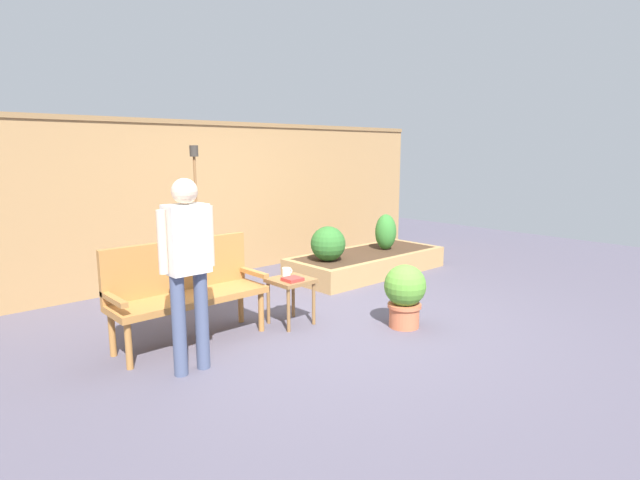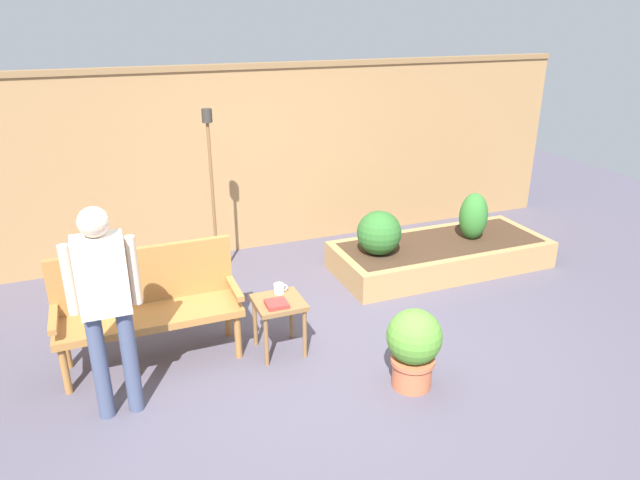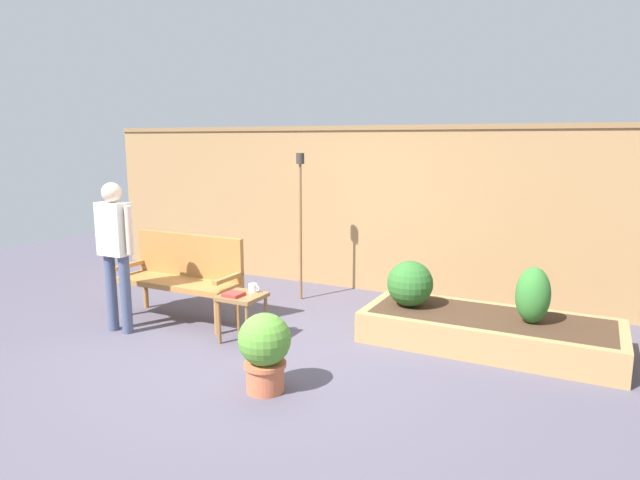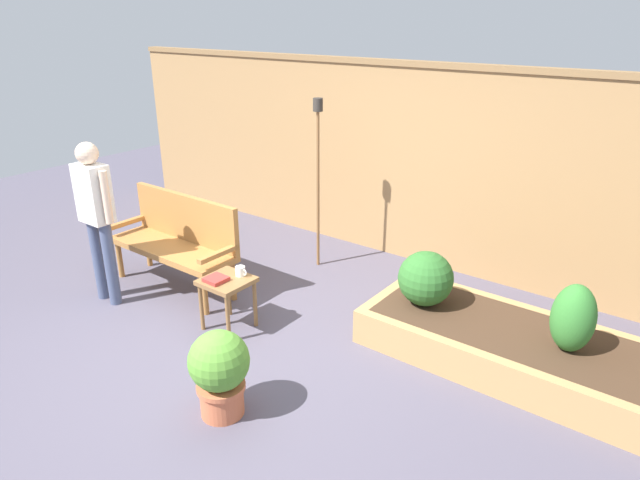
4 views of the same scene
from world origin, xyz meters
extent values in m
plane|color=#514C5B|center=(0.00, 0.00, 0.00)|extent=(14.00, 14.00, 0.00)
cube|color=#A37A4C|center=(0.00, 2.60, 1.05)|extent=(8.40, 0.10, 2.10)
cube|color=olive|center=(0.00, 2.60, 2.13)|extent=(8.40, 0.14, 0.06)
cylinder|color=#A87038|center=(-0.72, 0.64, 0.20)|extent=(0.06, 0.06, 0.40)
cylinder|color=#A87038|center=(-0.72, 0.28, 0.20)|extent=(0.06, 0.06, 0.40)
cylinder|color=#A87038|center=(-2.04, 0.64, 0.20)|extent=(0.06, 0.06, 0.40)
cylinder|color=#A87038|center=(-2.04, 0.28, 0.20)|extent=(0.06, 0.06, 0.40)
cube|color=#A87038|center=(-1.38, 0.46, 0.43)|extent=(1.44, 0.48, 0.06)
cube|color=#A87038|center=(-1.38, 0.67, 0.70)|extent=(1.44, 0.06, 0.48)
cube|color=#A87038|center=(-2.07, 0.46, 0.56)|extent=(0.06, 0.48, 0.04)
cube|color=#A87038|center=(-0.69, 0.46, 0.56)|extent=(0.06, 0.48, 0.04)
cylinder|color=olive|center=(-0.20, 0.41, 0.22)|extent=(0.04, 0.04, 0.44)
cylinder|color=olive|center=(-0.20, 0.08, 0.22)|extent=(0.04, 0.04, 0.44)
cylinder|color=olive|center=(-0.53, 0.41, 0.22)|extent=(0.04, 0.04, 0.44)
cylinder|color=olive|center=(-0.53, 0.08, 0.22)|extent=(0.04, 0.04, 0.44)
cube|color=olive|center=(-0.37, 0.25, 0.46)|extent=(0.40, 0.40, 0.04)
cylinder|color=white|center=(-0.32, 0.37, 0.52)|extent=(0.09, 0.09, 0.08)
torus|color=white|center=(-0.28, 0.37, 0.52)|extent=(0.06, 0.01, 0.06)
cube|color=#B2332D|center=(-0.41, 0.16, 0.50)|extent=(0.18, 0.18, 0.03)
cylinder|color=#C66642|center=(0.42, -0.59, 0.10)|extent=(0.30, 0.30, 0.21)
cylinder|color=#C66642|center=(0.42, -0.59, 0.22)|extent=(0.34, 0.34, 0.04)
sphere|color=#569333|center=(0.42, -0.59, 0.43)|extent=(0.42, 0.42, 0.42)
cube|color=#AD8451|center=(1.84, 0.76, 0.15)|extent=(2.40, 0.09, 0.30)
cube|color=#AD8451|center=(1.84, 1.67, 0.15)|extent=(2.40, 0.09, 0.30)
cube|color=#AD8451|center=(0.68, 1.21, 0.15)|extent=(0.09, 0.82, 0.30)
cube|color=#AD8451|center=(2.99, 1.21, 0.15)|extent=(0.09, 0.82, 0.30)
cube|color=#422D1E|center=(1.84, 1.21, 0.15)|extent=(2.22, 0.82, 0.30)
cylinder|color=brown|center=(1.04, 1.19, 0.33)|extent=(0.04, 0.04, 0.06)
sphere|color=#2D6628|center=(1.04, 1.19, 0.53)|extent=(0.47, 0.47, 0.47)
cylinder|color=brown|center=(2.22, 1.19, 0.33)|extent=(0.04, 0.04, 0.06)
ellipsoid|color=#33752D|center=(2.22, 1.19, 0.57)|extent=(0.31, 0.31, 0.53)
cylinder|color=brown|center=(-0.56, 1.79, 0.85)|extent=(0.03, 0.03, 1.69)
cylinder|color=#332D28|center=(-0.56, 1.79, 1.76)|extent=(0.10, 0.10, 0.13)
cylinder|color=#475170|center=(-1.58, -0.10, 0.41)|extent=(0.11, 0.11, 0.82)
cylinder|color=#475170|center=(-1.78, -0.10, 0.41)|extent=(0.11, 0.11, 0.82)
cube|color=silver|center=(-1.68, -0.10, 1.09)|extent=(0.32, 0.20, 0.54)
cylinder|color=beige|center=(-1.48, -0.10, 1.09)|extent=(0.07, 0.07, 0.49)
cylinder|color=beige|center=(-1.88, -0.10, 1.09)|extent=(0.07, 0.07, 0.49)
sphere|color=beige|center=(-1.68, -0.10, 1.46)|extent=(0.20, 0.20, 0.20)
camera|label=1|loc=(-3.51, -3.65, 1.77)|focal=28.43mm
camera|label=2|loc=(-1.61, -3.78, 2.70)|focal=32.26mm
camera|label=3|loc=(2.67, -4.07, 1.98)|focal=30.84mm
camera|label=4|loc=(2.88, -2.70, 2.60)|focal=31.24mm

